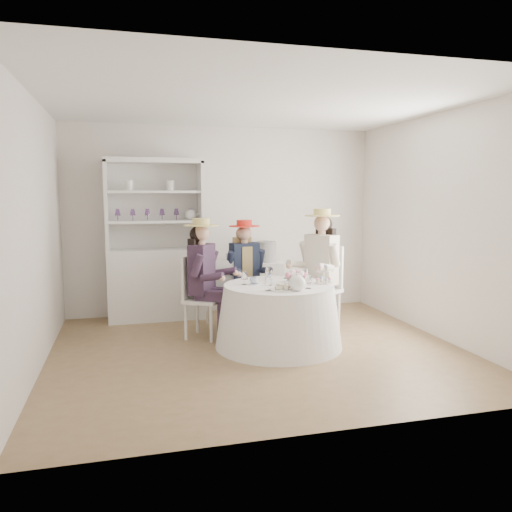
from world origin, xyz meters
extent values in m
plane|color=brown|center=(0.00, 0.00, 0.00)|extent=(4.50, 4.50, 0.00)
plane|color=white|center=(0.00, 0.00, 2.70)|extent=(4.50, 4.50, 0.00)
plane|color=silver|center=(0.00, 2.00, 1.35)|extent=(4.50, 0.00, 4.50)
plane|color=silver|center=(0.00, -2.00, 1.35)|extent=(4.50, 0.00, 4.50)
plane|color=silver|center=(-2.25, 0.00, 1.35)|extent=(0.00, 4.50, 4.50)
plane|color=silver|center=(2.25, 0.00, 1.35)|extent=(0.00, 4.50, 4.50)
cone|color=white|center=(0.26, 0.09, 0.35)|extent=(1.45, 1.45, 0.70)
cylinder|color=white|center=(0.26, 0.09, 0.71)|extent=(1.25, 1.25, 0.02)
cube|color=silver|center=(-1.00, 1.75, 0.49)|extent=(1.32, 0.53, 0.98)
cube|color=silver|center=(-1.00, 1.97, 1.58)|extent=(1.31, 0.08, 1.20)
cube|color=silver|center=(-1.00, 1.75, 2.18)|extent=(1.32, 0.53, 0.07)
cube|color=silver|center=(-1.64, 1.75, 1.58)|extent=(0.06, 0.49, 1.20)
cube|color=silver|center=(-0.37, 1.75, 1.58)|extent=(0.06, 0.49, 1.20)
cube|color=silver|center=(-1.00, 1.75, 1.36)|extent=(1.23, 0.47, 0.03)
cube|color=silver|center=(-1.00, 1.75, 1.76)|extent=(1.23, 0.47, 0.03)
sphere|color=white|center=(-0.51, 1.75, 1.45)|extent=(0.15, 0.15, 0.15)
cube|color=silver|center=(0.58, 1.73, 0.38)|extent=(0.57, 0.57, 0.75)
cylinder|color=black|center=(0.58, 1.73, 0.90)|extent=(0.32, 0.32, 0.30)
cube|color=silver|center=(-0.51, 0.65, 0.46)|extent=(0.57, 0.57, 0.04)
cylinder|color=silver|center=(-0.46, 0.42, 0.23)|extent=(0.04, 0.04, 0.45)
cylinder|color=silver|center=(-0.28, 0.70, 0.23)|extent=(0.04, 0.04, 0.45)
cylinder|color=silver|center=(-0.74, 0.60, 0.23)|extent=(0.04, 0.04, 0.45)
cylinder|color=silver|center=(-0.56, 0.88, 0.23)|extent=(0.04, 0.04, 0.45)
cube|color=silver|center=(-0.66, 0.75, 0.74)|extent=(0.24, 0.35, 0.51)
cube|color=black|center=(-0.53, 0.66, 0.84)|extent=(0.37, 0.42, 0.60)
cube|color=black|center=(-0.46, 0.51, 0.54)|extent=(0.37, 0.30, 0.12)
cylinder|color=black|center=(-0.33, 0.43, 0.24)|extent=(0.10, 0.10, 0.47)
cylinder|color=black|center=(-0.61, 0.46, 0.91)|extent=(0.20, 0.17, 0.28)
cube|color=black|center=(-0.36, 0.66, 0.54)|extent=(0.37, 0.30, 0.12)
cylinder|color=black|center=(-0.23, 0.58, 0.24)|extent=(0.10, 0.10, 0.47)
cylinder|color=black|center=(-0.38, 0.82, 0.91)|extent=(0.20, 0.17, 0.28)
cylinder|color=#D8A889|center=(-0.53, 0.66, 1.16)|extent=(0.09, 0.09, 0.08)
sphere|color=#D8A889|center=(-0.53, 0.66, 1.27)|extent=(0.20, 0.20, 0.20)
sphere|color=black|center=(-0.57, 0.69, 1.26)|extent=(0.20, 0.20, 0.20)
cube|color=black|center=(-0.60, 0.71, 1.02)|extent=(0.20, 0.25, 0.39)
cylinder|color=#D1BC66|center=(-0.53, 0.66, 1.37)|extent=(0.41, 0.41, 0.01)
cylinder|color=#D1BC66|center=(-0.53, 0.66, 1.41)|extent=(0.21, 0.21, 0.08)
cube|color=silver|center=(0.09, 1.03, 0.45)|extent=(0.45, 0.45, 0.04)
cylinder|color=silver|center=(-0.04, 0.85, 0.22)|extent=(0.04, 0.04, 0.44)
cylinder|color=silver|center=(0.27, 0.90, 0.22)|extent=(0.04, 0.04, 0.44)
cylinder|color=silver|center=(-0.09, 1.16, 0.22)|extent=(0.04, 0.04, 0.44)
cylinder|color=silver|center=(0.23, 1.21, 0.22)|extent=(0.04, 0.04, 0.44)
cube|color=silver|center=(0.07, 1.21, 0.72)|extent=(0.38, 0.09, 0.50)
cube|color=#1B2236|center=(0.09, 1.05, 0.82)|extent=(0.38, 0.25, 0.58)
cube|color=tan|center=(0.09, 1.05, 0.82)|extent=(0.17, 0.24, 0.50)
cube|color=#1B2236|center=(0.02, 0.90, 0.53)|extent=(0.18, 0.35, 0.12)
cylinder|color=#1B2236|center=(0.04, 0.76, 0.23)|extent=(0.10, 0.10, 0.46)
cylinder|color=#1B2236|center=(-0.11, 0.98, 0.89)|extent=(0.11, 0.18, 0.27)
cube|color=#1B2236|center=(0.20, 0.93, 0.53)|extent=(0.18, 0.35, 0.12)
cylinder|color=#1B2236|center=(0.22, 0.79, 0.23)|extent=(0.10, 0.10, 0.46)
cylinder|color=#1B2236|center=(0.30, 1.04, 0.89)|extent=(0.11, 0.18, 0.27)
cylinder|color=#D8A889|center=(0.09, 1.05, 1.12)|extent=(0.09, 0.09, 0.08)
sphere|color=#D8A889|center=(0.09, 1.05, 1.23)|extent=(0.19, 0.19, 0.19)
sphere|color=tan|center=(0.08, 1.09, 1.22)|extent=(0.19, 0.19, 0.19)
cube|color=tan|center=(0.08, 1.13, 0.98)|extent=(0.25, 0.11, 0.38)
cylinder|color=red|center=(0.09, 1.05, 1.32)|extent=(0.40, 0.40, 0.01)
cylinder|color=red|center=(0.09, 1.05, 1.36)|extent=(0.20, 0.20, 0.08)
cube|color=silver|center=(1.01, 0.69, 0.49)|extent=(0.61, 0.61, 0.04)
cylinder|color=silver|center=(0.76, 0.75, 0.24)|extent=(0.04, 0.04, 0.48)
cylinder|color=silver|center=(0.95, 0.45, 0.24)|extent=(0.04, 0.04, 0.48)
cylinder|color=silver|center=(1.06, 0.93, 0.24)|extent=(0.04, 0.04, 0.48)
cylinder|color=silver|center=(1.25, 0.64, 0.24)|extent=(0.04, 0.04, 0.48)
cube|color=silver|center=(1.17, 0.80, 0.79)|extent=(0.25, 0.37, 0.55)
cube|color=beige|center=(1.03, 0.70, 0.90)|extent=(0.40, 0.45, 0.64)
cube|color=beige|center=(0.84, 0.70, 0.58)|extent=(0.39, 0.32, 0.13)
cylinder|color=beige|center=(0.71, 0.62, 0.25)|extent=(0.11, 0.11, 0.51)
cylinder|color=beige|center=(0.87, 0.87, 0.98)|extent=(0.21, 0.19, 0.30)
cube|color=beige|center=(0.95, 0.54, 0.58)|extent=(0.39, 0.32, 0.13)
cylinder|color=beige|center=(0.82, 0.45, 0.25)|extent=(0.11, 0.11, 0.51)
cylinder|color=beige|center=(1.11, 0.49, 0.98)|extent=(0.21, 0.19, 0.30)
cylinder|color=#D8A889|center=(1.03, 0.70, 1.24)|extent=(0.10, 0.10, 0.09)
sphere|color=#D8A889|center=(1.03, 0.70, 1.36)|extent=(0.21, 0.21, 0.21)
sphere|color=black|center=(1.07, 0.73, 1.35)|extent=(0.21, 0.21, 0.21)
cube|color=black|center=(1.10, 0.75, 1.09)|extent=(0.22, 0.27, 0.42)
cylinder|color=#D1BC66|center=(1.03, 0.70, 1.46)|extent=(0.44, 0.44, 0.01)
cylinder|color=#D1BC66|center=(1.03, 0.70, 1.51)|extent=(0.22, 0.22, 0.09)
cube|color=silver|center=(-0.22, 1.13, 0.41)|extent=(0.38, 0.38, 0.04)
cylinder|color=silver|center=(-0.07, 1.27, 0.20)|extent=(0.03, 0.03, 0.40)
cylinder|color=silver|center=(-0.36, 1.28, 0.20)|extent=(0.03, 0.03, 0.40)
cylinder|color=silver|center=(-0.08, 0.97, 0.20)|extent=(0.03, 0.03, 0.40)
cylinder|color=silver|center=(-0.37, 0.98, 0.20)|extent=(0.03, 0.03, 0.40)
cube|color=silver|center=(-0.23, 0.96, 0.66)|extent=(0.35, 0.04, 0.46)
imported|color=white|center=(-0.01, 0.18, 0.75)|extent=(0.12, 0.12, 0.07)
imported|color=white|center=(0.24, 0.37, 0.75)|extent=(0.08, 0.08, 0.06)
imported|color=white|center=(0.47, 0.28, 0.75)|extent=(0.10, 0.10, 0.07)
imported|color=white|center=(0.45, 0.02, 0.74)|extent=(0.20, 0.20, 0.05)
sphere|color=pink|center=(0.54, 0.11, 0.81)|extent=(0.08, 0.08, 0.08)
sphere|color=white|center=(0.53, 0.14, 0.81)|extent=(0.08, 0.08, 0.08)
sphere|color=pink|center=(0.51, 0.17, 0.81)|extent=(0.08, 0.08, 0.08)
sphere|color=white|center=(0.47, 0.17, 0.81)|extent=(0.08, 0.08, 0.08)
sphere|color=pink|center=(0.44, 0.16, 0.81)|extent=(0.08, 0.08, 0.08)
sphere|color=white|center=(0.42, 0.13, 0.81)|extent=(0.08, 0.08, 0.08)
sphere|color=pink|center=(0.42, 0.09, 0.81)|extent=(0.08, 0.08, 0.08)
sphere|color=white|center=(0.44, 0.06, 0.81)|extent=(0.08, 0.08, 0.08)
sphere|color=pink|center=(0.47, 0.04, 0.81)|extent=(0.08, 0.08, 0.08)
sphere|color=white|center=(0.51, 0.05, 0.81)|extent=(0.08, 0.08, 0.08)
sphere|color=pink|center=(0.53, 0.07, 0.81)|extent=(0.08, 0.08, 0.08)
sphere|color=white|center=(0.35, -0.30, 0.80)|extent=(0.18, 0.18, 0.18)
cylinder|color=white|center=(0.46, -0.30, 0.81)|extent=(0.11, 0.03, 0.09)
cylinder|color=white|center=(0.35, -0.30, 0.89)|extent=(0.04, 0.04, 0.02)
cylinder|color=white|center=(0.21, -0.23, 0.72)|extent=(0.28, 0.28, 0.01)
cube|color=beige|center=(0.15, -0.25, 0.75)|extent=(0.07, 0.04, 0.03)
cube|color=beige|center=(0.21, -0.23, 0.76)|extent=(0.07, 0.06, 0.03)
cube|color=beige|center=(0.26, -0.20, 0.75)|extent=(0.08, 0.07, 0.03)
cube|color=beige|center=(0.19, -0.18, 0.76)|extent=(0.08, 0.08, 0.03)
cube|color=beige|center=(0.24, -0.27, 0.75)|extent=(0.07, 0.08, 0.03)
cylinder|color=white|center=(0.79, 0.03, 0.72)|extent=(0.22, 0.22, 0.01)
cylinder|color=white|center=(0.79, 0.03, 0.79)|extent=(0.02, 0.02, 0.15)
cylinder|color=white|center=(0.79, 0.03, 0.86)|extent=(0.17, 0.17, 0.01)
camera|label=1|loc=(-1.39, -5.22, 1.73)|focal=35.00mm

